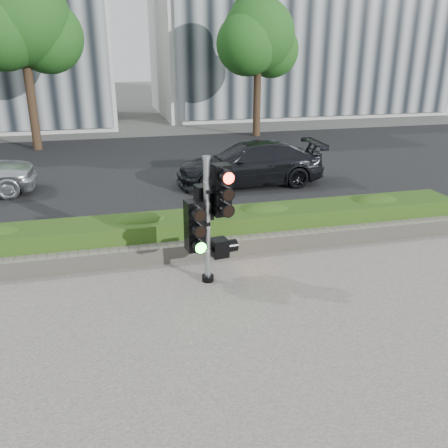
{
  "coord_description": "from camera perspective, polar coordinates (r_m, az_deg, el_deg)",
  "views": [
    {
      "loc": [
        -1.79,
        -6.7,
        3.96
      ],
      "look_at": [
        0.07,
        0.6,
        1.19
      ],
      "focal_mm": 38.0,
      "sensor_mm": 36.0,
      "label": 1
    }
  ],
  "objects": [
    {
      "name": "curb",
      "position": [
        10.75,
        -3.71,
        -1.15
      ],
      "size": [
        60.0,
        0.25,
        0.12
      ],
      "primitive_type": "cube",
      "color": "gray",
      "rests_on": "ground"
    },
    {
      "name": "road",
      "position": [
        17.26,
        -8.01,
        6.75
      ],
      "size": [
        60.0,
        13.0,
        0.02
      ],
      "primitive_type": "cube",
      "color": "black",
      "rests_on": "ground"
    },
    {
      "name": "tree_left",
      "position": [
        21.46,
        -23.3,
        21.57
      ],
      "size": [
        4.61,
        4.03,
        7.34
      ],
      "color": "black",
      "rests_on": "ground"
    },
    {
      "name": "stone_wall",
      "position": [
        9.56,
        -2.33,
        -3.02
      ],
      "size": [
        12.0,
        0.32,
        0.34
      ],
      "primitive_type": "cube",
      "color": "gray",
      "rests_on": "sidewalk"
    },
    {
      "name": "tree_right",
      "position": [
        23.42,
        4.08,
        21.41
      ],
      "size": [
        4.1,
        3.58,
        6.53
      ],
      "color": "black",
      "rests_on": "ground"
    },
    {
      "name": "hedge",
      "position": [
        10.09,
        -3.11,
        -0.72
      ],
      "size": [
        12.0,
        1.0,
        0.68
      ],
      "primitive_type": "cube",
      "color": "#4F7A25",
      "rests_on": "sidewalk"
    },
    {
      "name": "sidewalk",
      "position": [
        6.04,
        7.13,
        -20.84
      ],
      "size": [
        16.0,
        11.0,
        0.03
      ],
      "primitive_type": "cube",
      "color": "#9E9389",
      "rests_on": "ground"
    },
    {
      "name": "building_right",
      "position": [
        34.25,
        8.35,
        23.4
      ],
      "size": [
        18.0,
        10.0,
        12.0
      ],
      "primitive_type": "cube",
      "color": "#B7B7B2",
      "rests_on": "ground"
    },
    {
      "name": "car_dark",
      "position": [
        14.74,
        3.1,
        7.28
      ],
      "size": [
        4.57,
        1.93,
        1.32
      ],
      "primitive_type": "imported",
      "rotation": [
        0.0,
        0.0,
        -1.59
      ],
      "color": "black",
      "rests_on": "road"
    },
    {
      "name": "traffic_signal",
      "position": [
        8.2,
        -1.93,
        1.22
      ],
      "size": [
        0.82,
        0.64,
        2.29
      ],
      "rotation": [
        0.0,
        0.0,
        0.14
      ],
      "color": "black",
      "rests_on": "sidewalk"
    },
    {
      "name": "ground",
      "position": [
        7.99,
        0.6,
        -9.55
      ],
      "size": [
        120.0,
        120.0,
        0.0
      ],
      "primitive_type": "plane",
      "color": "#51514C",
      "rests_on": "ground"
    }
  ]
}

